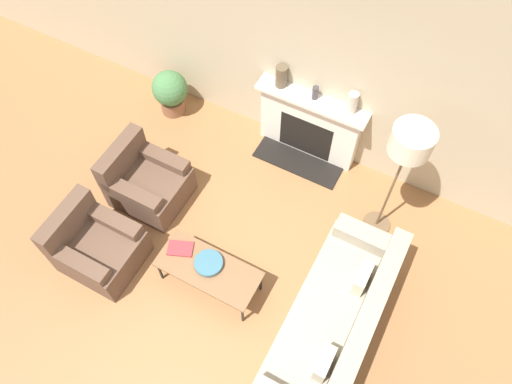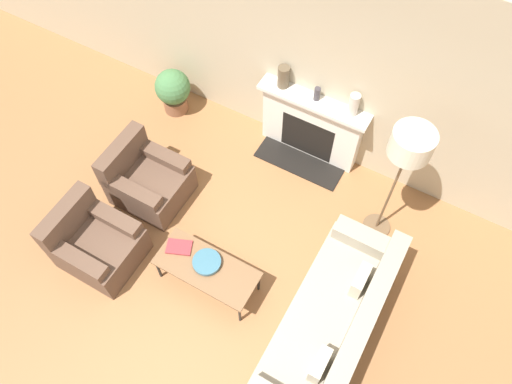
{
  "view_description": "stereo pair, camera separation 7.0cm",
  "coord_description": "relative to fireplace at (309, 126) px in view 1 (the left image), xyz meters",
  "views": [
    {
      "loc": [
        1.39,
        -1.34,
        5.58
      ],
      "look_at": [
        -0.12,
        1.5,
        0.45
      ],
      "focal_mm": 35.0,
      "sensor_mm": 36.0,
      "label": 1
    },
    {
      "loc": [
        1.45,
        -1.3,
        5.58
      ],
      "look_at": [
        -0.12,
        1.5,
        0.45
      ],
      "focal_mm": 35.0,
      "sensor_mm": 36.0,
      "label": 2
    }
  ],
  "objects": [
    {
      "name": "couch",
      "position": [
        1.34,
        -2.21,
        -0.18
      ],
      "size": [
        0.85,
        2.22,
        0.83
      ],
      "rotation": [
        0.0,
        0.0,
        -1.57
      ],
      "color": "#9E937F",
      "rests_on": "ground_plane"
    },
    {
      "name": "mantel_vase_center_left",
      "position": [
        0.02,
        0.02,
        0.61
      ],
      "size": [
        0.08,
        0.08,
        0.18
      ],
      "color": "#3D383D",
      "rests_on": "fireplace"
    },
    {
      "name": "potted_plant",
      "position": [
        -2.02,
        -0.27,
        -0.11
      ],
      "size": [
        0.5,
        0.5,
        0.7
      ],
      "color": "brown",
      "rests_on": "ground_plane"
    },
    {
      "name": "ground_plane",
      "position": [
        -0.02,
        -2.71,
        -0.49
      ],
      "size": [
        18.0,
        18.0,
        0.0
      ],
      "primitive_type": "plane",
      "color": "#99663D"
    },
    {
      "name": "fireplace",
      "position": [
        0.0,
        0.0,
        0.0
      ],
      "size": [
        1.46,
        0.59,
        1.01
      ],
      "color": "silver",
      "rests_on": "ground_plane"
    },
    {
      "name": "armchair_far",
      "position": [
        -1.48,
        -1.65,
        -0.19
      ],
      "size": [
        0.88,
        0.8,
        0.84
      ],
      "rotation": [
        0.0,
        0.0,
        1.57
      ],
      "color": "brown",
      "rests_on": "ground_plane"
    },
    {
      "name": "mantel_vase_center_right",
      "position": [
        0.48,
        0.02,
        0.67
      ],
      "size": [
        0.13,
        0.13,
        0.31
      ],
      "color": "beige",
      "rests_on": "fireplace"
    },
    {
      "name": "book",
      "position": [
        -0.55,
        -2.28,
        -0.05
      ],
      "size": [
        0.34,
        0.28,
        0.02
      ],
      "rotation": [
        0.0,
        0.0,
        0.39
      ],
      "color": "#9E2D33",
      "rests_on": "coffee_table"
    },
    {
      "name": "coffee_table",
      "position": [
        -0.14,
        -2.33,
        -0.1
      ],
      "size": [
        1.17,
        0.51,
        0.43
      ],
      "color": "brown",
      "rests_on": "ground_plane"
    },
    {
      "name": "bowl",
      "position": [
        -0.16,
        -2.29,
        -0.03
      ],
      "size": [
        0.32,
        0.32,
        0.06
      ],
      "color": "#38667A",
      "rests_on": "coffee_table"
    },
    {
      "name": "mantel_vase_left",
      "position": [
        -0.45,
        0.02,
        0.67
      ],
      "size": [
        0.15,
        0.15,
        0.3
      ],
      "color": "brown",
      "rests_on": "fireplace"
    },
    {
      "name": "wall_back",
      "position": [
        -0.02,
        0.15,
        0.96
      ],
      "size": [
        18.0,
        0.06,
        2.9
      ],
      "color": "#BCAD8E",
      "rests_on": "ground_plane"
    },
    {
      "name": "armchair_near",
      "position": [
        -1.48,
        -2.67,
        -0.19
      ],
      "size": [
        0.88,
        0.8,
        0.84
      ],
      "rotation": [
        0.0,
        0.0,
        1.57
      ],
      "color": "brown",
      "rests_on": "ground_plane"
    },
    {
      "name": "floor_lamp",
      "position": [
        1.3,
        -0.67,
        1.1
      ],
      "size": [
        0.44,
        0.44,
        1.86
      ],
      "color": "brown",
      "rests_on": "ground_plane"
    }
  ]
}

